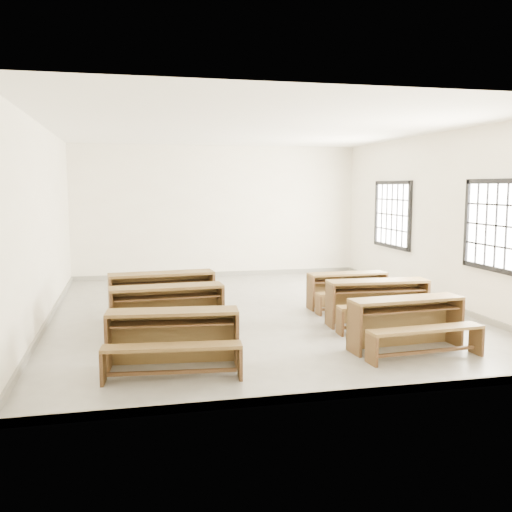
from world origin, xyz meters
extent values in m
plane|color=gray|center=(0.00, 0.00, 0.00)|extent=(8.50, 8.50, 0.00)
cube|color=white|center=(0.00, 0.00, 3.18)|extent=(7.00, 8.50, 0.05)
cube|color=white|center=(0.00, 4.22, 1.60)|extent=(7.00, 0.05, 3.20)
cube|color=white|center=(0.00, -4.22, 1.60)|extent=(7.00, 0.05, 3.20)
cube|color=white|center=(-3.48, 0.00, 1.60)|extent=(0.05, 8.50, 3.20)
cube|color=white|center=(3.48, 0.00, 1.60)|extent=(0.05, 8.50, 3.20)
cube|color=gray|center=(0.00, 4.23, 0.05)|extent=(7.00, 0.04, 0.10)
cube|color=gray|center=(0.00, -4.23, 0.05)|extent=(7.00, 0.04, 0.10)
cube|color=gray|center=(-3.48, 0.00, 0.05)|extent=(0.04, 8.50, 0.10)
cube|color=gray|center=(3.48, 0.00, 0.05)|extent=(0.04, 8.50, 0.10)
cube|color=white|center=(3.47, -1.80, 1.60)|extent=(0.02, 1.50, 1.30)
cube|color=black|center=(3.45, -1.80, 2.29)|extent=(0.06, 1.62, 0.08)
cube|color=black|center=(3.45, -1.80, 0.91)|extent=(0.06, 1.62, 0.08)
cube|color=black|center=(3.45, -1.01, 1.60)|extent=(0.06, 0.08, 1.46)
cube|color=white|center=(3.47, 1.80, 1.60)|extent=(0.02, 1.50, 1.30)
cube|color=black|center=(3.45, 1.80, 2.29)|extent=(0.06, 1.62, 0.08)
cube|color=black|center=(3.45, 1.80, 0.91)|extent=(0.06, 1.62, 0.08)
cube|color=black|center=(3.45, 1.01, 1.60)|extent=(0.06, 0.08, 1.46)
cube|color=black|center=(3.45, 2.59, 1.60)|extent=(0.06, 0.08, 1.46)
cube|color=brown|center=(-1.68, -2.80, 0.70)|extent=(1.62, 0.56, 0.04)
cube|color=brown|center=(-1.66, -2.62, 0.34)|extent=(1.59, 0.20, 0.68)
cube|color=#52381C|center=(-2.45, -2.72, 0.34)|extent=(0.08, 0.40, 0.68)
cube|color=#52381C|center=(-0.91, -2.88, 0.34)|extent=(0.08, 0.40, 0.68)
cube|color=#52381C|center=(-1.68, -2.82, 0.56)|extent=(1.49, 0.45, 0.02)
cube|color=brown|center=(-1.73, -3.28, 0.40)|extent=(1.61, 0.44, 0.04)
cube|color=#52381C|center=(-2.50, -3.20, 0.19)|extent=(0.07, 0.28, 0.38)
cube|color=#52381C|center=(-0.96, -3.36, 0.19)|extent=(0.07, 0.28, 0.38)
cube|color=#52381C|center=(-1.73, -3.28, 0.10)|extent=(1.47, 0.20, 0.04)
cube|color=brown|center=(-1.64, -1.24, 0.73)|extent=(1.68, 0.50, 0.04)
cube|color=brown|center=(-1.65, -1.05, 0.35)|extent=(1.66, 0.13, 0.71)
cube|color=#52381C|center=(-2.45, -1.28, 0.35)|extent=(0.06, 0.42, 0.71)
cube|color=#52381C|center=(-0.83, -1.20, 0.35)|extent=(0.06, 0.42, 0.71)
cube|color=#52381C|center=(-1.64, -1.26, 0.58)|extent=(1.55, 0.39, 0.02)
cube|color=brown|center=(-1.61, -1.75, 0.42)|extent=(1.68, 0.38, 0.04)
cube|color=#52381C|center=(-2.42, -1.79, 0.20)|extent=(0.06, 0.29, 0.40)
cube|color=#52381C|center=(-0.80, -1.71, 0.20)|extent=(0.06, 0.29, 0.40)
cube|color=#52381C|center=(-1.61, -1.75, 0.10)|extent=(1.54, 0.13, 0.04)
cube|color=brown|center=(-1.64, -0.12, 0.76)|extent=(1.77, 0.57, 0.04)
cube|color=brown|center=(-1.66, 0.08, 0.37)|extent=(1.73, 0.18, 0.74)
cube|color=#52381C|center=(-2.49, -0.19, 0.37)|extent=(0.08, 0.44, 0.74)
cube|color=#52381C|center=(-0.80, -0.05, 0.37)|extent=(0.08, 0.44, 0.74)
cube|color=#52381C|center=(-1.64, -0.14, 0.61)|extent=(1.63, 0.46, 0.02)
cube|color=brown|center=(-1.60, -0.65, 0.43)|extent=(1.76, 0.44, 0.04)
cube|color=#52381C|center=(-2.45, -0.72, 0.21)|extent=(0.07, 0.31, 0.41)
cube|color=#52381C|center=(-0.76, -0.58, 0.21)|extent=(0.07, 0.31, 0.41)
cube|color=#52381C|center=(-1.60, -0.65, 0.11)|extent=(1.61, 0.18, 0.04)
cube|color=brown|center=(1.47, -2.70, 0.69)|extent=(1.61, 0.50, 0.04)
cube|color=brown|center=(1.46, -2.52, 0.34)|extent=(1.58, 0.15, 0.67)
cube|color=#52381C|center=(0.71, -2.75, 0.34)|extent=(0.07, 0.40, 0.67)
cube|color=#52381C|center=(2.24, -2.65, 0.34)|extent=(0.07, 0.40, 0.67)
cube|color=#52381C|center=(1.48, -2.72, 0.55)|extent=(1.48, 0.40, 0.02)
cube|color=brown|center=(1.51, -3.18, 0.40)|extent=(1.60, 0.39, 0.04)
cube|color=#52381C|center=(0.74, -3.24, 0.19)|extent=(0.06, 0.28, 0.38)
cube|color=#52381C|center=(2.28, -3.13, 0.19)|extent=(0.06, 0.28, 0.38)
cube|color=#52381C|center=(1.51, -3.18, 0.10)|extent=(1.46, 0.15, 0.04)
cube|color=brown|center=(1.69, -1.33, 0.71)|extent=(1.63, 0.48, 0.04)
cube|color=brown|center=(1.70, -1.15, 0.34)|extent=(1.62, 0.11, 0.69)
cube|color=#52381C|center=(0.90, -1.30, 0.34)|extent=(0.06, 0.41, 0.69)
cube|color=#52381C|center=(2.48, -1.37, 0.34)|extent=(0.06, 0.41, 0.69)
cube|color=#52381C|center=(1.69, -1.35, 0.57)|extent=(1.51, 0.37, 0.02)
cube|color=brown|center=(1.67, -1.83, 0.40)|extent=(1.63, 0.36, 0.04)
cube|color=#52381C|center=(0.88, -1.79, 0.19)|extent=(0.05, 0.28, 0.38)
cube|color=#52381C|center=(2.45, -1.86, 0.19)|extent=(0.05, 0.28, 0.38)
cube|color=#52381C|center=(1.67, -1.83, 0.10)|extent=(1.50, 0.12, 0.04)
cube|color=brown|center=(1.70, -0.02, 0.63)|extent=(1.45, 0.38, 0.04)
cube|color=brown|center=(1.70, 0.15, 0.31)|extent=(1.45, 0.05, 0.61)
cube|color=#52381C|center=(1.00, -0.02, 0.31)|extent=(0.04, 0.36, 0.61)
cube|color=#52381C|center=(2.41, -0.01, 0.31)|extent=(0.04, 0.36, 0.61)
cube|color=#52381C|center=(1.70, -0.03, 0.51)|extent=(1.34, 0.28, 0.02)
cube|color=brown|center=(1.71, -0.46, 0.36)|extent=(1.45, 0.27, 0.04)
cube|color=#52381C|center=(1.00, -0.46, 0.17)|extent=(0.04, 0.25, 0.34)
cube|color=#52381C|center=(2.41, -0.45, 0.17)|extent=(0.04, 0.25, 0.34)
cube|color=#52381C|center=(1.71, -0.46, 0.09)|extent=(1.34, 0.06, 0.04)
camera|label=1|loc=(-2.20, -9.64, 2.21)|focal=40.00mm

